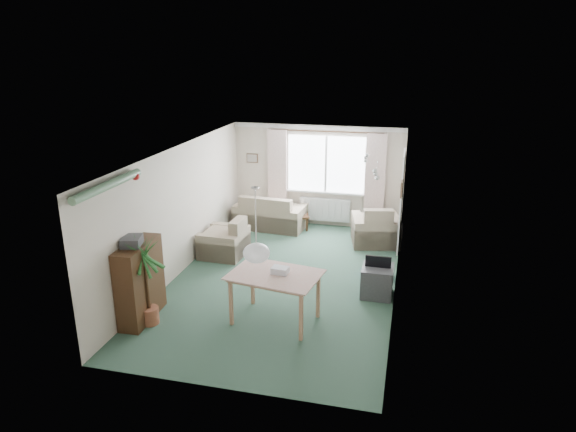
% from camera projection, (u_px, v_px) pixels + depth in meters
% --- Properties ---
extents(ground, '(6.50, 6.50, 0.00)m').
position_uv_depth(ground, '(284.00, 280.00, 9.46)').
color(ground, '#2E4E3E').
extents(window, '(1.80, 0.03, 1.30)m').
position_uv_depth(window, '(326.00, 164.00, 11.93)').
color(window, white).
extents(curtain_rod, '(2.60, 0.03, 0.03)m').
position_uv_depth(curtain_rod, '(326.00, 131.00, 11.61)').
color(curtain_rod, black).
extents(curtain_left, '(0.45, 0.08, 2.00)m').
position_uv_depth(curtain_left, '(277.00, 172.00, 12.17)').
color(curtain_left, beige).
extents(curtain_right, '(0.45, 0.08, 2.00)m').
position_uv_depth(curtain_right, '(375.00, 177.00, 11.65)').
color(curtain_right, beige).
extents(radiator, '(1.20, 0.10, 0.55)m').
position_uv_depth(radiator, '(325.00, 210.00, 12.24)').
color(radiator, white).
extents(doorway, '(0.03, 0.95, 2.00)m').
position_uv_depth(doorway, '(401.00, 202.00, 10.73)').
color(doorway, black).
extents(pendant_lamp, '(0.36, 0.36, 0.36)m').
position_uv_depth(pendant_lamp, '(256.00, 253.00, 6.83)').
color(pendant_lamp, white).
extents(tinsel_garland, '(1.60, 1.60, 0.12)m').
position_uv_depth(tinsel_garland, '(108.00, 185.00, 7.06)').
color(tinsel_garland, '#196626').
extents(bauble_cluster_a, '(0.20, 0.20, 0.20)m').
position_uv_depth(bauble_cluster_a, '(365.00, 155.00, 9.31)').
color(bauble_cluster_a, silver).
extents(bauble_cluster_b, '(0.20, 0.20, 0.20)m').
position_uv_depth(bauble_cluster_b, '(377.00, 171.00, 8.13)').
color(bauble_cluster_b, silver).
extents(wall_picture_back, '(0.28, 0.03, 0.22)m').
position_uv_depth(wall_picture_back, '(252.00, 158.00, 12.32)').
color(wall_picture_back, brown).
extents(wall_picture_right, '(0.03, 0.24, 0.30)m').
position_uv_depth(wall_picture_right, '(401.00, 189.00, 9.64)').
color(wall_picture_right, brown).
extents(sofa, '(1.69, 0.99, 0.81)m').
position_uv_depth(sofa, '(270.00, 211.00, 12.11)').
color(sofa, beige).
rests_on(sofa, ground).
extents(armchair_corner, '(1.15, 1.11, 0.88)m').
position_uv_depth(armchair_corner, '(376.00, 224.00, 11.11)').
color(armchair_corner, '#C7B596').
rests_on(armchair_corner, ground).
extents(armchair_left, '(0.89, 0.93, 0.80)m').
position_uv_depth(armchair_left, '(224.00, 237.00, 10.49)').
color(armchair_left, beige).
rests_on(armchair_left, ground).
extents(coffee_table, '(0.88, 0.65, 0.35)m').
position_uv_depth(coffee_table, '(292.00, 222.00, 12.06)').
color(coffee_table, black).
rests_on(coffee_table, ground).
extents(photo_frame, '(0.12, 0.06, 0.16)m').
position_uv_depth(photo_frame, '(290.00, 211.00, 12.01)').
color(photo_frame, brown).
rests_on(photo_frame, coffee_table).
extents(bookshelf, '(0.39, 1.04, 1.25)m').
position_uv_depth(bookshelf, '(140.00, 282.00, 7.96)').
color(bookshelf, black).
rests_on(bookshelf, ground).
extents(hifi_box, '(0.37, 0.41, 0.14)m').
position_uv_depth(hifi_box, '(132.00, 241.00, 7.69)').
color(hifi_box, '#333237').
rests_on(hifi_box, bookshelf).
extents(houseplant, '(0.66, 0.66, 1.42)m').
position_uv_depth(houseplant, '(147.00, 282.00, 7.77)').
color(houseplant, '#1F4C1A').
rests_on(houseplant, ground).
extents(dining_table, '(1.37, 1.02, 0.78)m').
position_uv_depth(dining_table, '(275.00, 298.00, 7.94)').
color(dining_table, tan).
rests_on(dining_table, ground).
extents(gift_box, '(0.27, 0.20, 0.12)m').
position_uv_depth(gift_box, '(280.00, 271.00, 7.82)').
color(gift_box, white).
rests_on(gift_box, dining_table).
extents(tv_cube, '(0.53, 0.58, 0.52)m').
position_uv_depth(tv_cube, '(377.00, 281.00, 8.83)').
color(tv_cube, '#3C3B40').
rests_on(tv_cube, ground).
extents(pet_bed, '(0.78, 0.78, 0.12)m').
position_uv_depth(pet_bed, '(377.00, 273.00, 9.60)').
color(pet_bed, navy).
rests_on(pet_bed, ground).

